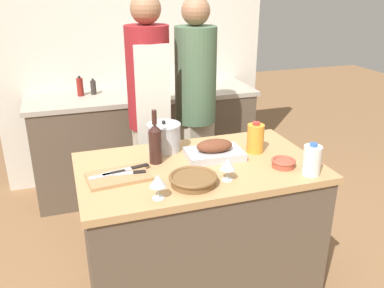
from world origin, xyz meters
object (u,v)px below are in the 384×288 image
at_px(wine_glass_right, 228,164).
at_px(condiment_bottle_short, 80,87).
at_px(roasting_pan, 214,151).
at_px(wine_glass_left, 158,181).
at_px(wine_bottle_green, 155,142).
at_px(wicker_basket, 193,179).
at_px(mixing_bowl, 283,163).
at_px(juice_jug, 255,138).
at_px(milk_jug, 312,160).
at_px(person_cook_aproned, 150,107).
at_px(knife_bread, 130,173).
at_px(condiment_bottle_extra, 93,87).
at_px(stock_pot, 164,137).
at_px(cutting_board, 118,176).
at_px(condiment_bottle_tall, 142,86).
at_px(person_cook_guest, 195,103).
at_px(knife_paring, 109,175).
at_px(knife_chef, 127,169).

xyz_separation_m(wine_glass_right, condiment_bottle_short, (-0.61, 1.82, 0.03)).
relative_size(roasting_pan, wine_glass_left, 2.71).
bearing_deg(condiment_bottle_short, wine_bottle_green, -78.19).
bearing_deg(wicker_basket, roasting_pan, 51.35).
bearing_deg(wine_glass_left, mixing_bowl, 9.54).
height_order(roasting_pan, juice_jug, juice_jug).
bearing_deg(milk_jug, condiment_bottle_short, 119.40).
distance_m(condiment_bottle_short, person_cook_aproned, 0.90).
xyz_separation_m(wine_glass_left, person_cook_aproned, (0.21, 1.11, 0.03)).
height_order(knife_bread, condiment_bottle_extra, condiment_bottle_extra).
bearing_deg(mixing_bowl, wine_bottle_green, 157.00).
distance_m(stock_pot, knife_bread, 0.40).
relative_size(knife_bread, condiment_bottle_short, 1.03).
xyz_separation_m(cutting_board, person_cook_aproned, (0.36, 0.83, 0.11)).
bearing_deg(wicker_basket, condiment_bottle_tall, 87.29).
relative_size(stock_pot, wine_glass_right, 1.67).
xyz_separation_m(stock_pot, condiment_bottle_tall, (0.10, 1.16, 0.04)).
xyz_separation_m(mixing_bowl, condiment_bottle_short, (-0.98, 1.77, 0.09)).
distance_m(wine_bottle_green, person_cook_guest, 0.90).
xyz_separation_m(knife_paring, condiment_bottle_tall, (0.48, 1.44, 0.10)).
relative_size(wicker_basket, knife_chef, 0.95).
bearing_deg(wine_glass_left, stock_pot, 72.53).
xyz_separation_m(juice_jug, wine_glass_right, (-0.31, -0.30, 0.00)).
bearing_deg(stock_pot, wicker_basket, -87.10).
relative_size(condiment_bottle_extra, person_cook_aproned, 0.08).
bearing_deg(person_cook_aproned, condiment_bottle_short, 119.93).
xyz_separation_m(wicker_basket, person_cook_aproned, (0.01, 1.02, 0.09)).
distance_m(milk_jug, wine_glass_left, 0.84).
bearing_deg(wicker_basket, knife_bread, 146.49).
xyz_separation_m(mixing_bowl, wine_glass_right, (-0.36, -0.05, 0.07)).
bearing_deg(cutting_board, juice_jug, 6.43).
relative_size(knife_bread, condiment_bottle_extra, 1.28).
bearing_deg(stock_pot, knife_chef, -137.51).
relative_size(milk_jug, person_cook_guest, 0.10).
bearing_deg(condiment_bottle_extra, person_cook_aproned, -68.00).
relative_size(knife_paring, knife_bread, 1.12).
bearing_deg(person_cook_aproned, knife_chef, -110.35).
bearing_deg(wine_glass_left, milk_jug, -0.16).
xyz_separation_m(wine_glass_left, condiment_bottle_short, (-0.22, 1.89, 0.03)).
distance_m(wine_bottle_green, condiment_bottle_extra, 1.51).
height_order(wicker_basket, person_cook_aproned, person_cook_aproned).
bearing_deg(mixing_bowl, wicker_basket, -175.75).
bearing_deg(wicker_basket, milk_jug, -7.86).
xyz_separation_m(cutting_board, milk_jug, (0.99, -0.28, 0.07)).
relative_size(juice_jug, knife_paring, 0.96).
bearing_deg(wine_glass_left, knife_paring, 123.85).
relative_size(knife_paring, person_cook_guest, 0.11).
relative_size(wicker_basket, wine_bottle_green, 0.80).
bearing_deg(stock_pot, cutting_board, -138.05).
bearing_deg(person_cook_aproned, wine_bottle_green, -99.31).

